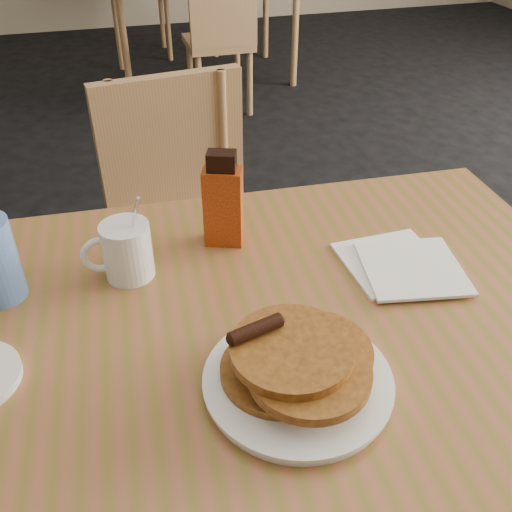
{
  "coord_description": "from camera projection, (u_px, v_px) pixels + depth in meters",
  "views": [
    {
      "loc": [
        -0.23,
        -0.69,
        1.36
      ],
      "look_at": [
        -0.03,
        0.03,
        0.82
      ],
      "focal_mm": 40.0,
      "sensor_mm": 36.0,
      "label": 1
    }
  ],
  "objects": [
    {
      "name": "coffee_mug",
      "position": [
        125.0,
        250.0,
        0.97
      ],
      "size": [
        0.12,
        0.08,
        0.16
      ],
      "rotation": [
        0.0,
        0.0,
        0.32
      ],
      "color": "white",
      "rests_on": "main_table"
    },
    {
      "name": "chair_neighbor_near",
      "position": [
        221.0,
        30.0,
        3.29
      ],
      "size": [
        0.38,
        0.38,
        0.84
      ],
      "rotation": [
        0.0,
        0.0,
        -0.01
      ],
      "color": "#B37C54",
      "rests_on": "floor"
    },
    {
      "name": "main_table",
      "position": [
        242.0,
        346.0,
        0.91
      ],
      "size": [
        1.33,
        0.93,
        0.75
      ],
      "rotation": [
        0.0,
        0.0,
        -0.05
      ],
      "color": "#975835",
      "rests_on": "floor"
    },
    {
      "name": "chair_main_far",
      "position": [
        182.0,
        215.0,
        1.58
      ],
      "size": [
        0.45,
        0.46,
        0.89
      ],
      "rotation": [
        0.0,
        0.0,
        0.14
      ],
      "color": "#B37C54",
      "rests_on": "floor"
    },
    {
      "name": "pancake_plate",
      "position": [
        298.0,
        371.0,
        0.77
      ],
      "size": [
        0.26,
        0.26,
        0.1
      ],
      "rotation": [
        0.0,
        0.0,
        -0.17
      ],
      "color": "white",
      "rests_on": "main_table"
    },
    {
      "name": "napkin_stack",
      "position": [
        402.0,
        265.0,
        1.01
      ],
      "size": [
        0.21,
        0.22,
        0.01
      ],
      "rotation": [
        0.0,
        0.0,
        0.03
      ],
      "color": "white",
      "rests_on": "main_table"
    },
    {
      "name": "syrup_bottle",
      "position": [
        223.0,
        202.0,
        1.03
      ],
      "size": [
        0.08,
        0.07,
        0.18
      ],
      "rotation": [
        0.0,
        0.0,
        -0.35
      ],
      "color": "maroon",
      "rests_on": "main_table"
    }
  ]
}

